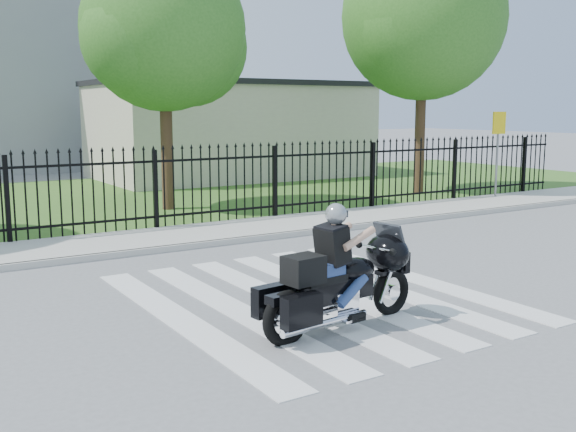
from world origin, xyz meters
TOP-DOWN VIEW (x-y plane):
  - ground at (0.00, 0.00)m, footprint 120.00×120.00m
  - crosswalk at (0.00, 0.00)m, footprint 5.00×5.50m
  - sidewalk at (0.00, 5.00)m, footprint 40.00×2.00m
  - curb at (0.00, 4.00)m, footprint 40.00×0.12m
  - grass_strip at (0.00, 12.00)m, footprint 40.00×12.00m
  - iron_fence at (0.00, 6.00)m, footprint 26.00×0.04m
  - tree_mid at (1.50, 9.00)m, footprint 4.20×4.20m
  - tree_right at (9.50, 8.00)m, footprint 5.00×5.00m
  - building_low at (7.00, 16.00)m, footprint 10.00×6.00m
  - building_low_roof at (7.00, 16.00)m, footprint 10.20×6.20m
  - motorcycle_rider at (-0.51, -1.32)m, footprint 2.41×0.94m
  - traffic_sign at (10.41, 5.69)m, footprint 0.54×0.08m

SIDE VIEW (x-z plane):
  - ground at x=0.00m, z-range 0.00..0.00m
  - crosswalk at x=0.00m, z-range 0.00..0.01m
  - grass_strip at x=0.00m, z-range 0.00..0.02m
  - sidewalk at x=0.00m, z-range 0.00..0.12m
  - curb at x=0.00m, z-range 0.00..0.12m
  - motorcycle_rider at x=-0.51m, z-range -0.14..1.45m
  - iron_fence at x=0.00m, z-range 0.00..1.80m
  - building_low at x=7.00m, z-range 0.00..3.50m
  - traffic_sign at x=10.41m, z-range 0.65..3.10m
  - building_low_roof at x=7.00m, z-range 3.50..3.70m
  - tree_mid at x=1.50m, z-range 1.28..8.06m
  - tree_right at x=9.50m, z-range 1.44..9.34m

